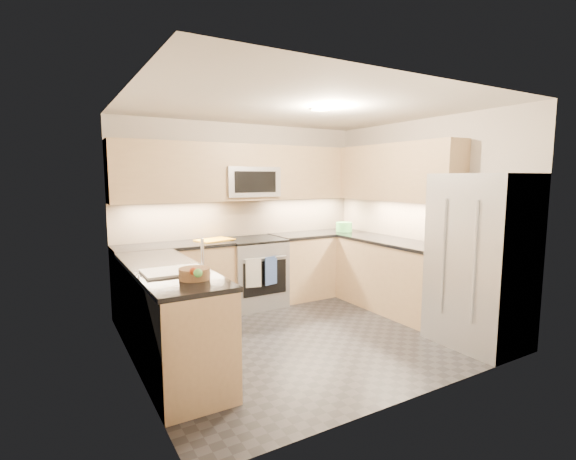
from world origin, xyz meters
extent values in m
cube|color=#232227|center=(0.00, 0.00, 0.00)|extent=(3.60, 3.20, 0.00)
cube|color=beige|center=(0.00, 0.00, 2.50)|extent=(3.60, 3.20, 0.02)
cube|color=beige|center=(0.00, 1.60, 1.25)|extent=(3.60, 0.02, 2.50)
cube|color=beige|center=(0.00, -1.60, 1.25)|extent=(3.60, 0.02, 2.50)
cube|color=beige|center=(-1.80, 0.00, 1.25)|extent=(0.02, 3.20, 2.50)
cube|color=beige|center=(1.80, 0.00, 1.25)|extent=(0.02, 3.20, 2.50)
cube|color=tan|center=(-1.09, 1.30, 0.45)|extent=(1.42, 0.60, 0.90)
cube|color=tan|center=(1.09, 1.30, 0.45)|extent=(1.42, 0.60, 0.90)
cube|color=tan|center=(1.50, 0.15, 0.45)|extent=(0.60, 1.70, 0.90)
cube|color=tan|center=(-1.50, 0.00, 0.45)|extent=(0.60, 2.00, 0.90)
cube|color=black|center=(-1.09, 1.30, 0.92)|extent=(1.42, 0.63, 0.04)
cube|color=black|center=(1.09, 1.30, 0.92)|extent=(1.42, 0.63, 0.04)
cube|color=black|center=(1.50, 0.15, 0.92)|extent=(0.63, 1.70, 0.04)
cube|color=black|center=(-1.50, 0.00, 0.92)|extent=(0.63, 2.00, 0.04)
cube|color=tan|center=(0.00, 1.43, 1.83)|extent=(3.60, 0.35, 0.75)
cube|color=tan|center=(1.62, 0.28, 1.83)|extent=(0.35, 1.95, 0.75)
cube|color=tan|center=(0.00, 1.60, 1.20)|extent=(3.60, 0.01, 0.51)
cube|color=tan|center=(1.80, 0.45, 1.20)|extent=(0.01, 2.30, 0.51)
cube|color=#929499|center=(0.00, 1.28, 0.46)|extent=(0.76, 0.65, 0.91)
cube|color=black|center=(0.00, 1.28, 0.92)|extent=(0.76, 0.65, 0.03)
cube|color=black|center=(0.00, 0.95, 0.45)|extent=(0.62, 0.02, 0.45)
cylinder|color=#B2B5BA|center=(0.00, 0.93, 0.72)|extent=(0.60, 0.02, 0.02)
cube|color=#A4A6AC|center=(0.00, 1.40, 1.70)|extent=(0.76, 0.40, 0.40)
cube|color=black|center=(0.00, 1.20, 1.70)|extent=(0.60, 0.01, 0.28)
cube|color=#ABAEB3|center=(1.45, -1.15, 0.90)|extent=(0.70, 0.90, 1.80)
cylinder|color=#B2B5BA|center=(1.08, -1.33, 0.95)|extent=(0.02, 0.02, 1.20)
cylinder|color=#B2B5BA|center=(1.08, -0.97, 0.95)|extent=(0.02, 0.02, 1.20)
cube|color=white|center=(-1.50, -0.25, 0.88)|extent=(0.52, 0.38, 0.16)
cylinder|color=silver|center=(-1.24, -0.25, 1.08)|extent=(0.03, 0.03, 0.28)
cylinder|color=#4BB04F|center=(1.49, 1.21, 1.01)|extent=(0.32, 0.32, 0.14)
cube|color=orange|center=(-0.53, 1.34, 0.95)|extent=(0.52, 0.43, 0.01)
cylinder|color=#916843|center=(-1.42, -0.58, 0.99)|extent=(0.30, 0.30, 0.09)
sphere|color=#BD3C15|center=(-1.49, -0.78, 1.05)|extent=(0.06, 0.06, 0.06)
sphere|color=#58C052|center=(-1.49, -0.86, 1.05)|extent=(0.07, 0.07, 0.07)
cube|color=white|center=(-0.19, 0.91, 0.55)|extent=(0.20, 0.06, 0.38)
cube|color=#324B8A|center=(0.07, 0.91, 0.55)|extent=(0.20, 0.06, 0.37)
camera|label=1|loc=(-2.44, -3.81, 1.76)|focal=26.00mm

